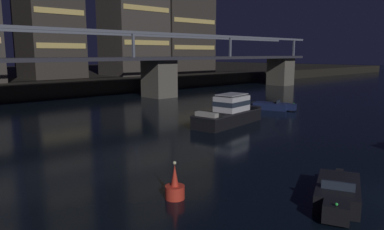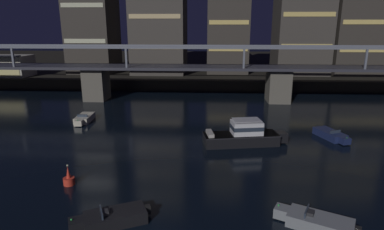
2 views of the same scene
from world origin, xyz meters
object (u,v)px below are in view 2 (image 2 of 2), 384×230
at_px(speedboat_mid_center, 331,135).
at_px(tower_central, 228,9).
at_px(speedboat_near_right, 112,218).
at_px(speedboat_mid_left, 84,119).
at_px(tower_west_tall, 159,2).
at_px(channel_buoy, 69,179).
at_px(tower_east_low, 360,9).
at_px(cabin_cruiser_near_left, 244,135).
at_px(river_bridge, 186,76).
at_px(waterfront_pavilion, 1,66).
at_px(speedboat_near_center, 316,222).

bearing_deg(speedboat_mid_center, tower_central, 103.84).
bearing_deg(speedboat_near_right, speedboat_mid_left, 114.73).
bearing_deg(tower_west_tall, channel_buoy, -89.93).
height_order(tower_east_low, speedboat_near_right, tower_east_low).
bearing_deg(speedboat_mid_left, speedboat_near_right, -65.27).
bearing_deg(speedboat_near_right, speedboat_mid_center, 41.38).
xyz_separation_m(tower_central, speedboat_near_right, (-10.24, -58.51, -15.85)).
bearing_deg(channel_buoy, cabin_cruiser_near_left, 34.12).
height_order(river_bridge, tower_west_tall, tower_west_tall).
bearing_deg(speedboat_mid_left, tower_west_tall, 80.86).
bearing_deg(waterfront_pavilion, river_bridge, -16.49).
height_order(tower_central, speedboat_near_right, tower_central).
relative_size(cabin_cruiser_near_left, speedboat_mid_left, 1.79).
distance_m(cabin_cruiser_near_left, speedboat_near_right, 18.37).
distance_m(tower_east_low, cabin_cruiser_near_left, 54.12).
xyz_separation_m(tower_east_low, speedboat_near_right, (-39.12, -58.39, -15.87)).
xyz_separation_m(tower_central, waterfront_pavilion, (-48.25, -9.83, -11.82)).
distance_m(river_bridge, tower_west_tall, 25.62).
xyz_separation_m(tower_east_low, speedboat_mid_center, (-18.86, -40.54, -15.87)).
bearing_deg(speedboat_near_center, waterfront_pavilion, 136.56).
bearing_deg(tower_east_low, cabin_cruiser_near_left, -124.08).
bearing_deg(tower_central, cabin_cruiser_near_left, -90.29).
bearing_deg(tower_east_low, tower_west_tall, -178.65).
distance_m(waterfront_pavilion, speedboat_near_center, 70.52).
height_order(speedboat_near_center, channel_buoy, channel_buoy).
distance_m(tower_central, cabin_cruiser_near_left, 45.74).
xyz_separation_m(tower_west_tall, cabin_cruiser_near_left, (15.14, -41.97, -16.66)).
xyz_separation_m(river_bridge, waterfront_pavilion, (-40.24, 11.91, 0.11)).
distance_m(speedboat_mid_left, channel_buoy, 18.78).
bearing_deg(speedboat_near_right, waterfront_pavilion, 127.98).
xyz_separation_m(tower_east_low, waterfront_pavilion, (-77.13, -9.71, -11.84)).
bearing_deg(speedboat_mid_left, speedboat_mid_center, -9.63).
relative_size(tower_central, tower_east_low, 1.00).
distance_m(tower_east_low, waterfront_pavilion, 78.64).
height_order(tower_east_low, speedboat_near_center, tower_east_low).
bearing_deg(speedboat_near_center, speedboat_mid_left, 136.14).
relative_size(tower_west_tall, cabin_cruiser_near_left, 3.35).
bearing_deg(cabin_cruiser_near_left, tower_east_low, 55.92).
relative_size(tower_east_low, speedboat_mid_center, 5.56).
relative_size(tower_west_tall, speedboat_near_right, 6.26).
relative_size(tower_central, speedboat_near_right, 5.68).
xyz_separation_m(tower_central, cabin_cruiser_near_left, (-0.22, -43.13, -15.21)).
bearing_deg(speedboat_near_center, tower_west_tall, 107.72).
bearing_deg(tower_west_tall, speedboat_near_right, -84.89).
relative_size(tower_east_low, speedboat_near_right, 5.69).
height_order(cabin_cruiser_near_left, speedboat_mid_center, cabin_cruiser_near_left).
bearing_deg(speedboat_mid_center, river_bridge, 133.63).
distance_m(river_bridge, tower_east_low, 44.40).
height_order(speedboat_near_right, channel_buoy, channel_buoy).
bearing_deg(speedboat_near_right, tower_west_tall, 95.11).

